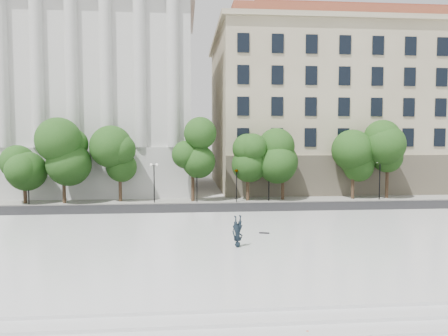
% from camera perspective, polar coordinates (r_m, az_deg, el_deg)
% --- Properties ---
extents(ground, '(160.00, 160.00, 0.00)m').
position_cam_1_polar(ground, '(25.53, 1.25, -12.12)').
color(ground, '#B0ACA6').
rests_on(ground, ground).
extents(plaza, '(44.00, 22.00, 0.45)m').
position_cam_1_polar(plaza, '(28.35, 0.57, -10.01)').
color(plaza, silver).
rests_on(plaza, ground).
extents(street, '(60.00, 8.00, 0.02)m').
position_cam_1_polar(street, '(43.04, -1.43, -5.47)').
color(street, black).
rests_on(street, ground).
extents(far_sidewalk, '(60.00, 4.00, 0.12)m').
position_cam_1_polar(far_sidewalk, '(48.95, -1.89, -4.26)').
color(far_sidewalk, '#99978D').
rests_on(far_sidewalk, ground).
extents(building_west, '(31.50, 27.65, 25.60)m').
position_cam_1_polar(building_west, '(64.80, -18.06, 8.94)').
color(building_west, beige).
rests_on(building_west, ground).
extents(building_east, '(36.00, 26.15, 23.00)m').
position_cam_1_polar(building_east, '(67.37, 14.72, 7.32)').
color(building_east, beige).
rests_on(building_east, ground).
extents(traffic_light_west, '(0.36, 1.54, 4.12)m').
position_cam_1_polar(traffic_light_west, '(46.82, -3.56, -0.28)').
color(traffic_light_west, black).
rests_on(traffic_light_west, ground).
extents(traffic_light_east, '(0.70, 1.75, 4.19)m').
position_cam_1_polar(traffic_light_east, '(47.12, 1.66, -0.14)').
color(traffic_light_east, black).
rests_on(traffic_light_east, ground).
extents(person_lying, '(1.37, 2.06, 0.53)m').
position_cam_1_polar(person_lying, '(26.86, 1.80, -9.73)').
color(person_lying, black).
rests_on(person_lying, plaza).
extents(skateboard, '(0.72, 0.37, 0.07)m').
position_cam_1_polar(skateboard, '(30.68, 5.27, -8.44)').
color(skateboard, black).
rests_on(skateboard, plaza).
extents(plaza_steps, '(44.00, 3.00, 0.30)m').
position_cam_1_polar(plaza_steps, '(17.18, 4.77, -19.94)').
color(plaza_steps, silver).
rests_on(plaza_steps, ground).
extents(street_trees, '(44.19, 5.03, 7.97)m').
position_cam_1_polar(street_trees, '(47.97, -1.04, 1.57)').
color(street_trees, '#382619').
rests_on(street_trees, ground).
extents(lamp_posts, '(38.98, 0.28, 4.53)m').
position_cam_1_polar(lamp_posts, '(47.26, -1.19, -0.99)').
color(lamp_posts, black).
rests_on(lamp_posts, ground).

